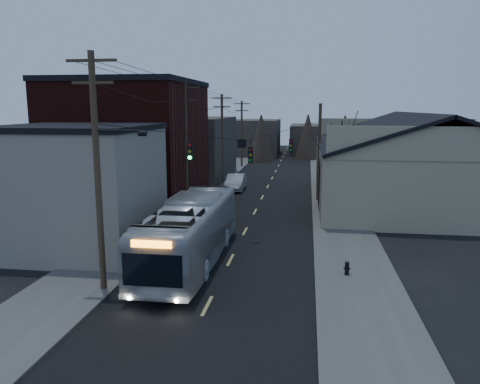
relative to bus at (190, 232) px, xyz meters
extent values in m
plane|color=black|center=(2.01, -7.21, -1.72)|extent=(160.00, 160.00, 0.00)
cube|color=black|center=(2.01, 22.79, -1.71)|extent=(9.00, 110.00, 0.02)
cube|color=#474744|center=(-4.49, 22.79, -1.66)|extent=(4.00, 110.00, 0.12)
cube|color=#474744|center=(8.51, 22.79, -1.66)|extent=(4.00, 110.00, 0.12)
cube|color=gray|center=(-6.99, 1.79, 1.78)|extent=(8.00, 8.00, 7.00)
cube|color=black|center=(-7.99, 12.79, 3.28)|extent=(10.00, 12.00, 10.00)
cube|color=#2F2B25|center=(-7.49, 28.79, 1.78)|extent=(9.00, 14.00, 7.00)
cube|color=gray|center=(15.01, 17.79, 0.78)|extent=(16.00, 20.00, 5.00)
cube|color=black|center=(11.01, 17.79, 4.58)|extent=(8.16, 20.60, 2.86)
cube|color=black|center=(19.01, 17.79, 4.58)|extent=(8.16, 20.60, 2.86)
cube|color=#2F2B25|center=(-3.99, 57.79, 1.28)|extent=(10.00, 12.00, 6.00)
cube|color=#2F2B25|center=(9.01, 62.79, 0.78)|extent=(12.00, 14.00, 5.00)
cone|color=black|center=(8.51, 12.79, 1.88)|extent=(0.40, 0.40, 7.20)
cylinder|color=#382B1E|center=(-2.99, -4.21, 3.53)|extent=(0.28, 0.28, 10.50)
cube|color=#382B1E|center=(-2.99, -4.21, 8.38)|extent=(2.20, 0.12, 0.12)
cylinder|color=#382B1E|center=(-2.99, 10.79, 3.28)|extent=(0.28, 0.28, 10.00)
cube|color=#382B1E|center=(-2.99, 10.79, 7.88)|extent=(2.20, 0.12, 0.12)
cylinder|color=#382B1E|center=(-2.99, 25.79, 3.03)|extent=(0.28, 0.28, 9.50)
cube|color=#382B1E|center=(-2.99, 25.79, 7.38)|extent=(2.20, 0.12, 0.12)
cylinder|color=#382B1E|center=(-2.99, 40.79, 2.78)|extent=(0.28, 0.28, 9.00)
cube|color=#382B1E|center=(-2.99, 40.79, 6.88)|extent=(2.20, 0.12, 0.12)
cylinder|color=#382B1E|center=(7.01, 17.79, 2.53)|extent=(0.28, 0.28, 8.50)
cube|color=black|center=(0.01, 0.29, 4.23)|extent=(0.28, 0.20, 1.00)
cube|color=black|center=(2.61, 4.79, 3.63)|extent=(0.28, 0.20, 1.00)
cube|color=black|center=(4.81, 10.79, 3.73)|extent=(0.28, 0.20, 1.00)
imported|color=#A9AEB5|center=(0.00, 0.00, 0.00)|extent=(2.92, 12.33, 3.43)
imported|color=#A0A1A7|center=(-0.99, 22.32, -0.93)|extent=(1.76, 4.82, 1.58)
cylinder|color=black|center=(8.06, -0.90, -1.33)|extent=(0.22, 0.22, 0.54)
sphere|color=black|center=(8.06, -0.90, -1.03)|extent=(0.23, 0.23, 0.23)
cylinder|color=black|center=(8.06, -0.90, -1.28)|extent=(0.33, 0.15, 0.11)
camera|label=1|loc=(5.99, -23.17, 6.49)|focal=35.00mm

